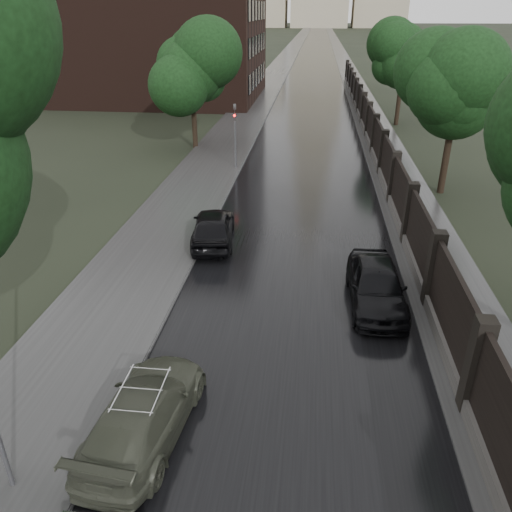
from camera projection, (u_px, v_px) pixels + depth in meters
The scene contains 11 objects.
road at pixel (318, 37), 177.63m from camera, with size 8.00×420.00×0.02m, color black.
sidewalk_left at pixel (301, 37), 178.22m from camera, with size 4.00×420.00×0.16m, color #2D2D2D.
verge_right at pixel (333, 37), 177.06m from camera, with size 3.00×420.00×0.08m, color #2D2D2D.
fence_right at pixel (372, 132), 36.11m from camera, with size 0.45×75.72×2.70m.
tree_left_far at pixel (192, 71), 33.74m from camera, with size 4.25×4.25×7.39m.
tree_right_b at pixel (456, 99), 25.15m from camera, with size 4.08×4.08×7.01m.
tree_right_c at pixel (403, 64), 41.17m from camera, with size 4.08×4.08×7.01m.
traffic_light at pixel (235, 131), 30.17m from camera, with size 0.16×0.32×4.00m.
volga_sedan at pixel (144, 413), 11.51m from camera, with size 1.86×4.57×1.33m, color #3F4235.
hatchback_left at pixel (213, 227), 21.15m from camera, with size 1.73×4.29×1.46m, color black.
car_right_near at pixel (376, 285), 16.66m from camera, with size 1.78×4.43×1.51m, color black.
Camera 1 is at (0.45, -5.05, 9.02)m, focal length 35.00 mm.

